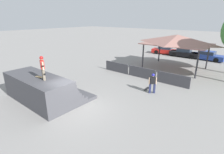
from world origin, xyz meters
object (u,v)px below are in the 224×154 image
object	(u,v)px
skateboard_on_ground	(147,89)
parked_car_blue	(207,56)
parked_car_red	(166,50)
bystander_walking	(153,82)
skateboard_on_deck	(40,77)
parked_car_black	(184,53)
skater_on_deck	(42,66)

from	to	relation	value
skateboard_on_ground	parked_car_blue	size ratio (longest dim) A/B	0.18
parked_car_red	bystander_walking	bearing A→B (deg)	-79.04
skateboard_on_deck	parked_car_red	xyz separation A→B (m)	(-0.53, 22.11, -1.32)
parked_car_blue	bystander_walking	bearing A→B (deg)	-87.63
parked_car_blue	skateboard_on_ground	bearing A→B (deg)	-90.24
bystander_walking	parked_car_blue	world-z (taller)	bystander_walking
skateboard_on_ground	parked_car_blue	bearing A→B (deg)	-10.03
parked_car_black	parked_car_red	bearing A→B (deg)	172.75
parked_car_black	bystander_walking	bearing A→B (deg)	-81.78
skateboard_on_deck	parked_car_red	size ratio (longest dim) A/B	0.18
skateboard_on_ground	parked_car_black	distance (m)	15.06
skateboard_on_deck	parked_car_black	size ratio (longest dim) A/B	0.19
skateboard_on_deck	bystander_walking	xyz separation A→B (m)	(5.12, 6.41, -0.96)
skateboard_on_deck	parked_car_blue	xyz separation A→B (m)	(5.79, 21.75, -1.32)
skateboard_on_deck	parked_car_black	xyz separation A→B (m)	(2.63, 21.76, -1.32)
skateboard_on_deck	parked_car_red	world-z (taller)	skateboard_on_deck
parked_car_red	parked_car_blue	xyz separation A→B (m)	(6.31, -0.36, 0.00)
skateboard_on_ground	parked_car_black	size ratio (longest dim) A/B	0.19
bystander_walking	parked_car_blue	xyz separation A→B (m)	(0.67, 15.34, -0.36)
skater_on_deck	bystander_walking	distance (m)	8.12
skater_on_deck	parked_car_blue	xyz separation A→B (m)	(5.29, 21.77, -2.16)
bystander_walking	parked_car_red	distance (m)	16.69
parked_car_red	parked_car_black	bearing A→B (deg)	-15.08
skater_on_deck	bystander_walking	size ratio (longest dim) A/B	0.96
skater_on_deck	parked_car_red	world-z (taller)	skater_on_deck
skateboard_on_ground	parked_car_red	xyz separation A→B (m)	(-4.98, 15.28, 0.54)
skateboard_on_ground	parked_car_blue	xyz separation A→B (m)	(1.33, 14.92, 0.54)
skateboard_on_deck	parked_car_blue	size ratio (longest dim) A/B	0.18
skater_on_deck	parked_car_red	distance (m)	22.26
parked_car_blue	skater_on_deck	bearing A→B (deg)	-98.80
skateboard_on_ground	skateboard_on_deck	bearing A→B (deg)	141.94
skater_on_deck	skateboard_on_ground	xyz separation A→B (m)	(3.96, 6.85, -2.71)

